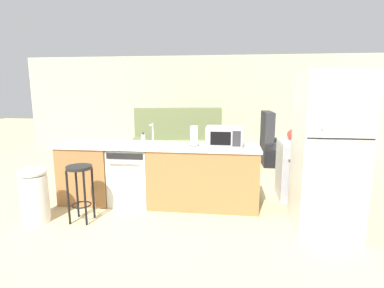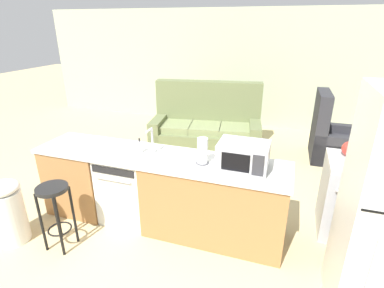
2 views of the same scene
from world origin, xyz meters
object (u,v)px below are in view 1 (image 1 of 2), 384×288
(soap_bottle, at_px, (143,139))
(refrigerator, at_px, (328,153))
(stove_range, at_px, (303,170))
(paper_towel_roll, at_px, (194,136))
(dishwasher, at_px, (132,175))
(kettle, at_px, (293,135))
(armchair, at_px, (275,149))
(microwave, at_px, (224,136))
(bar_stool, at_px, (80,181))
(couch, at_px, (178,147))
(trash_bin, at_px, (34,194))

(soap_bottle, bearing_deg, refrigerator, -13.14)
(stove_range, xyz_separation_m, paper_towel_roll, (-1.66, -0.57, 0.59))
(dishwasher, relative_size, kettle, 4.10)
(dishwasher, height_order, refrigerator, refrigerator)
(paper_towel_roll, relative_size, armchair, 0.24)
(stove_range, relative_size, paper_towel_roll, 3.19)
(armchair, bearing_deg, soap_bottle, -130.61)
(microwave, xyz_separation_m, bar_stool, (-1.81, -0.72, -0.50))
(microwave, relative_size, paper_towel_roll, 1.77)
(kettle, xyz_separation_m, couch, (-2.15, 1.76, -0.59))
(soap_bottle, height_order, couch, couch)
(kettle, relative_size, armchair, 0.17)
(couch, bearing_deg, refrigerator, -52.21)
(microwave, height_order, couch, couch)
(microwave, distance_m, couch, 2.74)
(stove_range, bearing_deg, couch, 140.79)
(trash_bin, bearing_deg, soap_bottle, 34.60)
(refrigerator, relative_size, paper_towel_roll, 6.75)
(microwave, bearing_deg, paper_towel_roll, -177.29)
(couch, height_order, armchair, couch)
(dishwasher, xyz_separation_m, trash_bin, (-1.02, -0.82, -0.04))
(microwave, relative_size, trash_bin, 0.68)
(refrigerator, distance_m, armchair, 3.31)
(stove_range, bearing_deg, armchair, 93.01)
(kettle, height_order, armchair, armchair)
(microwave, height_order, trash_bin, microwave)
(refrigerator, bearing_deg, paper_towel_roll, 162.36)
(refrigerator, relative_size, couch, 0.90)
(paper_towel_roll, bearing_deg, kettle, 25.09)
(paper_towel_roll, distance_m, bar_stool, 1.63)
(microwave, height_order, paper_towel_roll, paper_towel_roll)
(kettle, xyz_separation_m, armchair, (0.05, 2.02, -0.64))
(microwave, bearing_deg, dishwasher, 179.94)
(stove_range, height_order, couch, couch)
(soap_bottle, relative_size, bar_stool, 0.24)
(kettle, height_order, trash_bin, kettle)
(microwave, distance_m, soap_bottle, 1.18)
(dishwasher, xyz_separation_m, refrigerator, (2.60, -0.55, 0.53))
(dishwasher, distance_m, soap_bottle, 0.58)
(paper_towel_roll, xyz_separation_m, armchair, (1.55, 2.72, -0.69))
(dishwasher, bearing_deg, trash_bin, -141.37)
(bar_stool, bearing_deg, refrigerator, 3.25)
(bar_stool, bearing_deg, microwave, 21.74)
(trash_bin, bearing_deg, kettle, 23.41)
(microwave, xyz_separation_m, kettle, (1.07, 0.68, -0.05))
(trash_bin, bearing_deg, couch, 68.12)
(dishwasher, relative_size, armchair, 0.70)
(armchair, bearing_deg, stove_range, -86.99)
(paper_towel_roll, relative_size, soap_bottle, 1.60)
(refrigerator, bearing_deg, dishwasher, 168.07)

